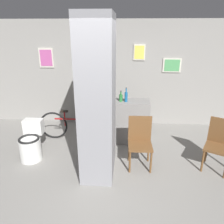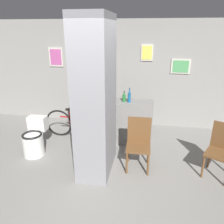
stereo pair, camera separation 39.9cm
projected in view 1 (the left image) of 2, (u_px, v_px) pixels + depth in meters
ground_plane at (98, 186)px, 3.52m from camera, size 14.00×14.00×0.00m
wall_back at (110, 74)px, 5.51m from camera, size 8.00×0.09×2.60m
pillar_center at (98, 100)px, 3.51m from camera, size 0.55×0.97×2.60m
counter_shelf at (120, 121)px, 4.81m from camera, size 1.27×0.44×0.94m
toilet at (31, 144)px, 4.20m from camera, size 0.41×0.57×0.72m
chair_near_pillar at (140, 140)px, 3.93m from camera, size 0.43×0.43×0.92m
chair_by_doorway at (219, 143)px, 3.84m from camera, size 0.57×0.57×0.92m
bicycle at (77, 125)px, 4.92m from camera, size 1.74×0.42×0.69m
bottle_tall at (126, 96)px, 4.54m from camera, size 0.06×0.06×0.31m
bottle_short at (121, 97)px, 4.58m from camera, size 0.08×0.08×0.23m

